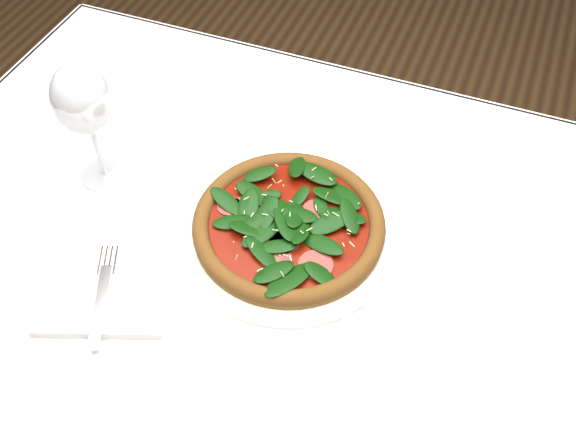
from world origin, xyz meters
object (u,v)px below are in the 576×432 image
at_px(plate, 289,230).
at_px(napkin, 102,310).
at_px(pizza, 289,222).
at_px(wine_glass, 83,103).

relative_size(plate, napkin, 1.87).
height_order(plate, napkin, same).
height_order(pizza, napkin, pizza).
xyz_separation_m(pizza, wine_glass, (-0.30, 0.00, 0.12)).
relative_size(plate, wine_glass, 1.54).
bearing_deg(wine_glass, plate, -0.46).
bearing_deg(napkin, pizza, 49.90).
xyz_separation_m(plate, napkin, (-0.17, -0.21, -0.00)).
relative_size(plate, pizza, 0.91).
height_order(pizza, wine_glass, wine_glass).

